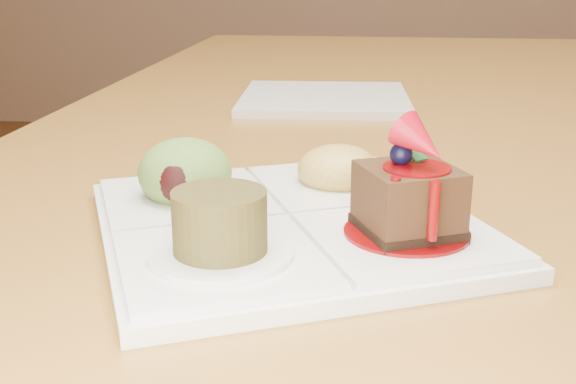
# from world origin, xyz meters

# --- Properties ---
(dining_table) EXTENTS (1.00, 1.80, 0.75)m
(dining_table) POSITION_xyz_m (0.00, 0.00, 0.68)
(dining_table) COLOR brown
(dining_table) RESTS_ON ground
(sampler_plate) EXTENTS (0.37, 0.37, 0.11)m
(sampler_plate) POSITION_xyz_m (-0.12, -0.60, 0.77)
(sampler_plate) COLOR silver
(sampler_plate) RESTS_ON dining_table
(second_plate) EXTENTS (0.26, 0.26, 0.01)m
(second_plate) POSITION_xyz_m (-0.13, -0.06, 0.76)
(second_plate) COLOR silver
(second_plate) RESTS_ON dining_table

